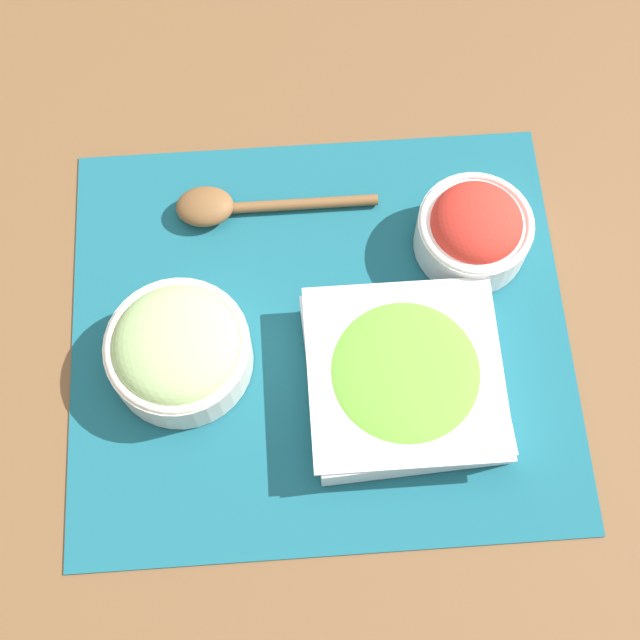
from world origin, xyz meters
name	(u,v)px	position (x,y,z in m)	size (l,w,h in m)	color
ground_plane	(320,332)	(0.00, 0.00, 0.00)	(3.00, 3.00, 0.00)	brown
placemat	(320,331)	(0.00, 0.00, 0.00)	(0.51, 0.46, 0.00)	#195B6B
cucumber_bowl	(178,349)	(-0.14, -0.02, 0.04)	(0.14, 0.14, 0.07)	silver
tomato_bowl	(474,229)	(0.17, 0.09, 0.04)	(0.12, 0.12, 0.07)	white
lettuce_bowl	(404,377)	(0.08, -0.06, 0.03)	(0.20, 0.20, 0.05)	white
wooden_spoon	(227,206)	(-0.09, 0.15, 0.02)	(0.22, 0.05, 0.03)	brown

